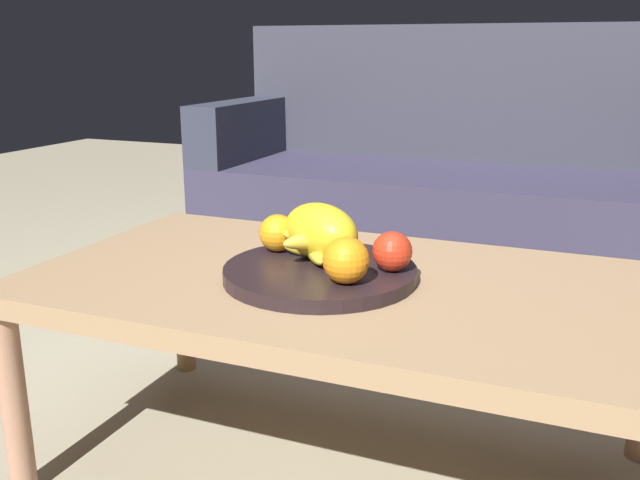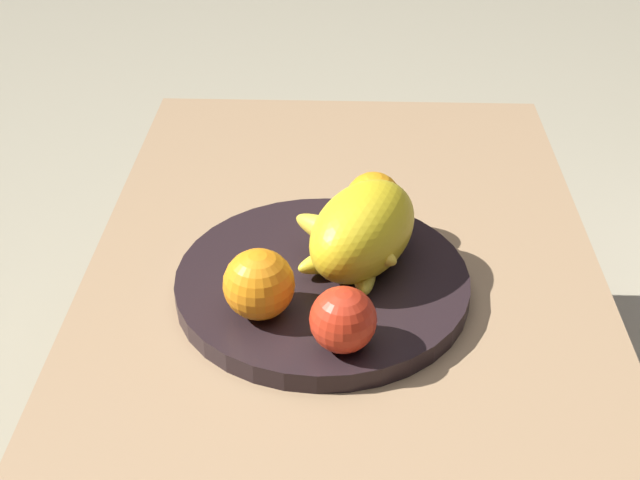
% 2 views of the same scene
% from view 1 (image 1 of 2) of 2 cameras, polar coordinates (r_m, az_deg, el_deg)
% --- Properties ---
extents(ground_plane, '(8.00, 8.00, 0.00)m').
position_cam_1_polar(ground_plane, '(1.47, 1.87, -18.44)').
color(ground_plane, tan).
extents(coffee_table, '(1.17, 0.65, 0.41)m').
position_cam_1_polar(coffee_table, '(1.30, 2.01, -4.88)').
color(coffee_table, '#9F7C58').
rests_on(coffee_table, ground_plane).
extents(couch, '(1.70, 0.70, 0.90)m').
position_cam_1_polar(couch, '(2.59, 10.12, 3.82)').
color(couch, '#322E45').
rests_on(couch, ground_plane).
extents(fruit_bowl, '(0.35, 0.35, 0.03)m').
position_cam_1_polar(fruit_bowl, '(1.27, 0.00, -2.71)').
color(fruit_bowl, black).
rests_on(fruit_bowl, coffee_table).
extents(melon_large_front, '(0.20, 0.18, 0.11)m').
position_cam_1_polar(melon_large_front, '(1.30, 0.06, 0.71)').
color(melon_large_front, yellow).
rests_on(melon_large_front, fruit_bowl).
extents(orange_front, '(0.07, 0.07, 0.07)m').
position_cam_1_polar(orange_front, '(1.36, -3.48, 0.58)').
color(orange_front, orange).
rests_on(orange_front, fruit_bowl).
extents(orange_left, '(0.08, 0.08, 0.08)m').
position_cam_1_polar(orange_left, '(1.17, 2.14, -1.66)').
color(orange_left, orange).
rests_on(orange_left, fruit_bowl).
extents(apple_front, '(0.07, 0.07, 0.07)m').
position_cam_1_polar(apple_front, '(1.24, 5.86, -0.99)').
color(apple_front, red).
rests_on(apple_front, fruit_bowl).
extents(banana_bunch, '(0.15, 0.15, 0.06)m').
position_cam_1_polar(banana_bunch, '(1.30, -0.10, -0.35)').
color(banana_bunch, yellow).
rests_on(banana_bunch, fruit_bowl).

